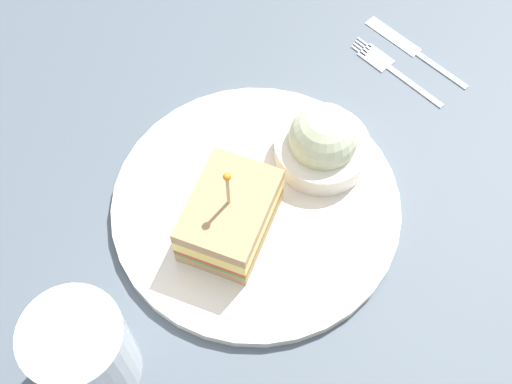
# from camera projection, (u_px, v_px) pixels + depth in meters

# --- Properties ---
(ground_plane) EXTENTS (1.04, 1.04, 0.02)m
(ground_plane) POSITION_uv_depth(u_px,v_px,m) (256.00, 213.00, 0.66)
(ground_plane) COLOR #4C5660
(plate) EXTENTS (0.27, 0.27, 0.01)m
(plate) POSITION_uv_depth(u_px,v_px,m) (256.00, 205.00, 0.65)
(plate) COLOR silver
(plate) RESTS_ON ground_plane
(sandwich_half_center) EXTENTS (0.11, 0.08, 0.10)m
(sandwich_half_center) POSITION_uv_depth(u_px,v_px,m) (230.00, 216.00, 0.61)
(sandwich_half_center) COLOR tan
(sandwich_half_center) RESTS_ON plate
(coleslaw_bowl) EXTENTS (0.09, 0.09, 0.07)m
(coleslaw_bowl) POSITION_uv_depth(u_px,v_px,m) (323.00, 143.00, 0.65)
(coleslaw_bowl) COLOR silver
(coleslaw_bowl) RESTS_ON plate
(drink_glass) EXTENTS (0.08, 0.08, 0.10)m
(drink_glass) POSITION_uv_depth(u_px,v_px,m) (84.00, 354.00, 0.54)
(drink_glass) COLOR gold
(drink_glass) RESTS_ON ground_plane
(fork) EXTENTS (0.05, 0.12, 0.00)m
(fork) POSITION_uv_depth(u_px,v_px,m) (387.00, 65.00, 0.74)
(fork) COLOR silver
(fork) RESTS_ON ground_plane
(knife) EXTENTS (0.05, 0.13, 0.00)m
(knife) POSITION_uv_depth(u_px,v_px,m) (410.00, 48.00, 0.75)
(knife) COLOR silver
(knife) RESTS_ON ground_plane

